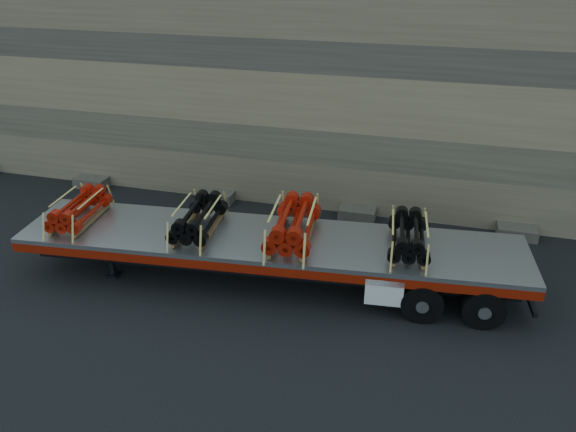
# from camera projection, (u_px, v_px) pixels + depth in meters

# --- Properties ---
(ground) EXTENTS (120.00, 120.00, 0.00)m
(ground) POSITION_uv_depth(u_px,v_px,m) (256.00, 285.00, 15.11)
(ground) COLOR black
(ground) RESTS_ON ground
(rock_wall) EXTENTS (44.00, 3.00, 7.00)m
(rock_wall) POSITION_uv_depth(u_px,v_px,m) (313.00, 97.00, 19.15)
(rock_wall) COLOR #7A6B54
(rock_wall) RESTS_ON ground
(trailer) EXTENTS (13.46, 3.79, 1.33)m
(trailer) POSITION_uv_depth(u_px,v_px,m) (269.00, 259.00, 15.03)
(trailer) COLOR #9EA0A5
(trailer) RESTS_ON ground
(bundle_front) EXTENTS (1.18, 2.08, 0.71)m
(bundle_front) POSITION_uv_depth(u_px,v_px,m) (79.00, 210.00, 15.40)
(bundle_front) COLOR #A61708
(bundle_front) RESTS_ON trailer
(bundle_midfront) EXTENTS (1.24, 2.19, 0.74)m
(bundle_midfront) POSITION_uv_depth(u_px,v_px,m) (198.00, 219.00, 14.86)
(bundle_midfront) COLOR black
(bundle_midfront) RESTS_ON trailer
(bundle_midrear) EXTENTS (1.39, 2.45, 0.83)m
(bundle_midrear) POSITION_uv_depth(u_px,v_px,m) (293.00, 225.00, 14.45)
(bundle_midrear) COLOR #A61708
(bundle_midrear) RESTS_ON trailer
(bundle_rear) EXTENTS (1.19, 2.09, 0.71)m
(bundle_rear) POSITION_uv_depth(u_px,v_px,m) (408.00, 236.00, 14.03)
(bundle_rear) COLOR black
(bundle_rear) RESTS_ON trailer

